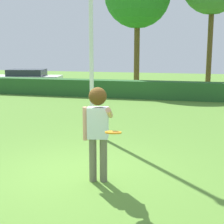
# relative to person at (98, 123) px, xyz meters

# --- Properties ---
(ground_plane) EXTENTS (60.00, 60.00, 0.00)m
(ground_plane) POSITION_rel_person_xyz_m (-0.54, 0.21, -1.13)
(ground_plane) COLOR #558330
(person) EXTENTS (0.66, 0.70, 1.78)m
(person) POSITION_rel_person_xyz_m (0.00, 0.00, 0.00)
(person) COLOR #686752
(person) RESTS_ON ground
(frisbee) EXTENTS (0.27, 0.27, 0.05)m
(frisbee) POSITION_rel_person_xyz_m (0.47, -0.66, 0.01)
(frisbee) COLOR orange
(lamppost) EXTENTS (0.24, 0.24, 6.21)m
(lamppost) POSITION_rel_person_xyz_m (-1.27, 3.48, 2.29)
(lamppost) COLOR silver
(lamppost) RESTS_ON ground
(hedge_row) EXTENTS (23.31, 0.90, 0.89)m
(hedge_row) POSITION_rel_person_xyz_m (-0.54, 11.08, -0.69)
(hedge_row) COLOR #285A28
(hedge_row) RESTS_ON ground
(parked_car_white) EXTENTS (4.45, 2.50, 1.25)m
(parked_car_white) POSITION_rel_person_xyz_m (-8.78, 13.12, -0.44)
(parked_car_white) COLOR white
(parked_car_white) RESTS_ON ground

